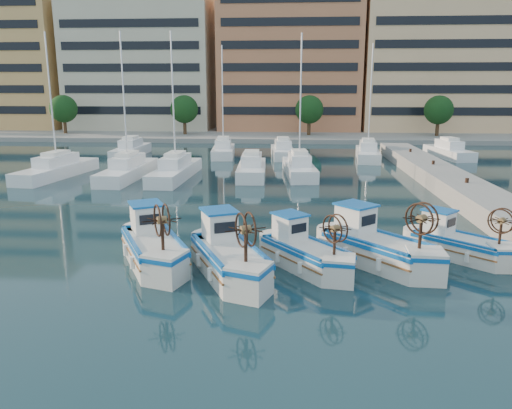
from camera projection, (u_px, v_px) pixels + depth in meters
The scene contains 9 objects.
ground at pixel (251, 272), 20.08m from camera, with size 300.00×300.00×0.00m, color #193942.
quay at pixel (504, 214), 26.82m from camera, with size 3.00×60.00×1.20m, color gray.
waterfront at pixel (341, 63), 80.06m from camera, with size 180.00×40.00×25.60m.
yacht_marina at pixel (236, 161), 46.66m from camera, with size 39.42×23.52×11.50m.
fishing_boat_a at pixel (153, 244), 20.92m from camera, with size 3.84×5.00×3.02m.
fishing_boat_b at pixel (228, 254), 19.67m from camera, with size 3.74×5.03×3.03m.
fishing_boat_c at pixel (304, 250), 20.45m from camera, with size 3.82×4.28×2.65m.
fishing_boat_d at pixel (375, 245), 20.81m from camera, with size 4.58×4.78×3.04m.
fishing_boat_e at pixel (457, 242), 21.66m from camera, with size 3.93×3.85×2.52m.
Camera 1 is at (1.53, -18.86, 7.25)m, focal length 35.00 mm.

